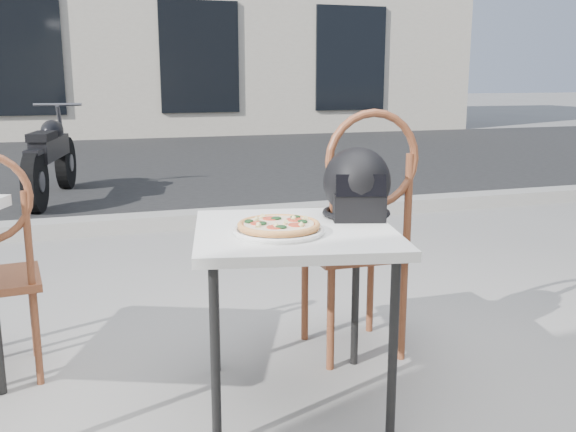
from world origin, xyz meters
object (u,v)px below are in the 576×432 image
object	(u,v)px
cafe_table_main	(295,245)
motorcycle	(51,158)
plate	(279,231)
helmet	(357,186)
cafe_chair_main	(361,223)
pizza	(279,225)

from	to	relation	value
cafe_table_main	motorcycle	xyz separation A→B (m)	(-1.00, 4.68, -0.20)
plate	helmet	world-z (taller)	helmet
cafe_chair_main	helmet	bearing A→B (deg)	60.82
plate	pizza	bearing A→B (deg)	85.35
cafe_chair_main	motorcycle	size ratio (longest dim) A/B	0.58
cafe_chair_main	pizza	bearing A→B (deg)	37.45
helmet	motorcycle	distance (m)	4.76
motorcycle	pizza	bearing A→B (deg)	-68.25
plate	pizza	size ratio (longest dim) A/B	1.19
pizza	motorcycle	bearing A→B (deg)	101.02
pizza	motorcycle	xyz separation A→B (m)	(-0.92, 4.74, -0.30)
plate	helmet	bearing A→B (deg)	25.14
cafe_table_main	motorcycle	bearing A→B (deg)	102.08
pizza	cafe_chair_main	xyz separation A→B (m)	(0.48, 0.36, -0.10)
cafe_table_main	pizza	world-z (taller)	pizza
cafe_chair_main	cafe_table_main	bearing A→B (deg)	37.55
pizza	cafe_chair_main	size ratio (longest dim) A/B	0.32
cafe_table_main	motorcycle	size ratio (longest dim) A/B	0.45
helmet	cafe_table_main	bearing A→B (deg)	-141.52
plate	cafe_chair_main	size ratio (longest dim) A/B	0.38
cafe_table_main	cafe_chair_main	bearing A→B (deg)	36.99
pizza	motorcycle	distance (m)	4.84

